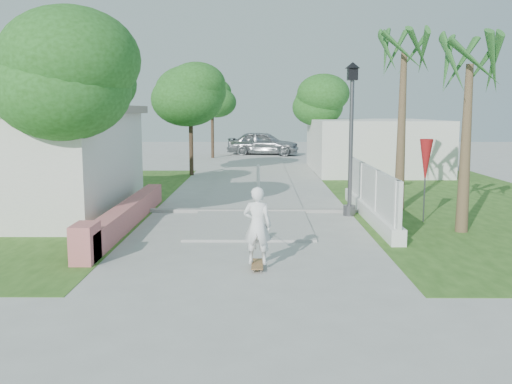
{
  "coord_description": "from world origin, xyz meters",
  "views": [
    {
      "loc": [
        0.24,
        -11.08,
        3.08
      ],
      "look_at": [
        0.16,
        2.68,
        1.1
      ],
      "focal_mm": 40.0,
      "sensor_mm": 36.0,
      "label": 1
    }
  ],
  "objects_px": {
    "bollard": "(258,178)",
    "skateboarder": "(255,223)",
    "patio_umbrella": "(426,162)",
    "parked_car": "(263,143)",
    "street_lamp": "(351,133)",
    "dog": "(261,233)"
  },
  "relations": [
    {
      "from": "bollard",
      "to": "skateboarder",
      "type": "bearing_deg",
      "value": -90.3
    },
    {
      "from": "patio_umbrella",
      "to": "parked_car",
      "type": "height_order",
      "value": "patio_umbrella"
    },
    {
      "from": "street_lamp",
      "to": "skateboarder",
      "type": "bearing_deg",
      "value": -119.07
    },
    {
      "from": "street_lamp",
      "to": "bollard",
      "type": "bearing_deg",
      "value": 120.96
    },
    {
      "from": "bollard",
      "to": "dog",
      "type": "xyz_separation_m",
      "value": [
        0.07,
        -7.98,
        -0.36
      ]
    },
    {
      "from": "skateboarder",
      "to": "dog",
      "type": "bearing_deg",
      "value": -85.86
    },
    {
      "from": "bollard",
      "to": "parked_car",
      "type": "bearing_deg",
      "value": 89.01
    },
    {
      "from": "patio_umbrella",
      "to": "dog",
      "type": "distance_m",
      "value": 5.36
    },
    {
      "from": "bollard",
      "to": "patio_umbrella",
      "type": "height_order",
      "value": "patio_umbrella"
    },
    {
      "from": "patio_umbrella",
      "to": "dog",
      "type": "height_order",
      "value": "patio_umbrella"
    },
    {
      "from": "patio_umbrella",
      "to": "parked_car",
      "type": "bearing_deg",
      "value": 100.25
    },
    {
      "from": "dog",
      "to": "bollard",
      "type": "bearing_deg",
      "value": 110.9
    },
    {
      "from": "bollard",
      "to": "parked_car",
      "type": "height_order",
      "value": "parked_car"
    },
    {
      "from": "bollard",
      "to": "dog",
      "type": "distance_m",
      "value": 7.99
    },
    {
      "from": "street_lamp",
      "to": "patio_umbrella",
      "type": "relative_size",
      "value": 1.93
    },
    {
      "from": "street_lamp",
      "to": "parked_car",
      "type": "bearing_deg",
      "value": 96.0
    },
    {
      "from": "patio_umbrella",
      "to": "skateboarder",
      "type": "xyz_separation_m",
      "value": [
        -4.65,
        -3.95,
        -0.94
      ]
    },
    {
      "from": "bollard",
      "to": "dog",
      "type": "relative_size",
      "value": 1.86
    },
    {
      "from": "parked_car",
      "to": "bollard",
      "type": "bearing_deg",
      "value": -171.45
    },
    {
      "from": "bollard",
      "to": "skateboarder",
      "type": "distance_m",
      "value": 9.45
    },
    {
      "from": "patio_umbrella",
      "to": "parked_car",
      "type": "distance_m",
      "value": 24.1
    },
    {
      "from": "bollard",
      "to": "patio_umbrella",
      "type": "distance_m",
      "value": 7.25
    }
  ]
}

